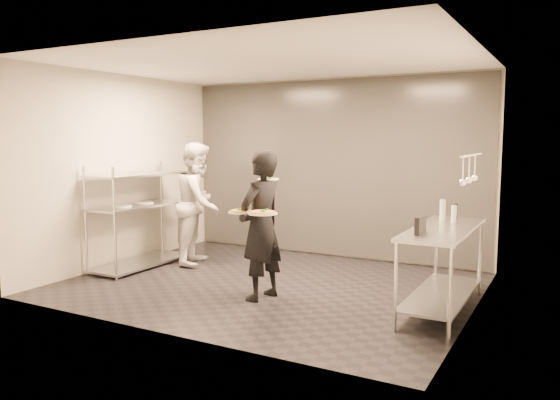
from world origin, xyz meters
The scene contains 13 objects.
room_shell centered at (0.00, 1.18, 1.40)m, with size 5.00×4.00×2.80m.
pass_rack centered at (-2.15, 0.00, 0.77)m, with size 0.60×1.60×1.50m.
prep_counter centered at (2.18, 0.00, 0.63)m, with size 0.60×1.80×0.92m.
utensil_rail centered at (2.43, 0.00, 1.55)m, with size 0.07×1.20×0.31m.
waiter centered at (0.23, -0.56, 0.87)m, with size 0.63×0.42×1.74m, color black.
chef centered at (-1.52, 0.58, 0.90)m, with size 0.88×0.68×1.81m, color beige.
pizza_plate_near centered at (0.07, -0.75, 1.04)m, with size 0.28×0.28×0.05m.
pizza_plate_far centered at (0.40, -0.81, 1.06)m, with size 0.33×0.33×0.05m.
salad_plate centered at (0.13, -0.22, 1.40)m, with size 0.26×0.26×0.07m.
pos_monitor centered at (2.06, -0.52, 1.01)m, with size 0.05×0.24×0.18m, color black.
bottle_green centered at (2.05, 0.53, 1.04)m, with size 0.07×0.07×0.24m, color #909C8F.
bottle_clear centered at (2.21, 0.38, 1.02)m, with size 0.06×0.06×0.20m, color #909C8F.
bottle_dark centered at (2.17, 0.68, 1.01)m, with size 0.06×0.06×0.19m, color black.
Camera 1 is at (3.41, -5.93, 1.89)m, focal length 35.00 mm.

